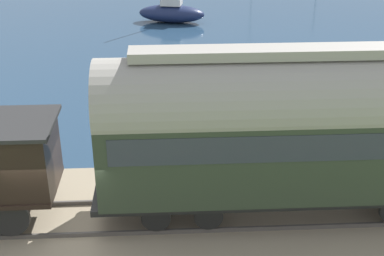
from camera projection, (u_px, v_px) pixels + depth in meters
name	position (u px, v px, depth m)	size (l,w,h in m)	color
ground_plane	(67.00, 236.00, 14.41)	(200.00, 200.00, 0.00)	#516B38
rail_embankment	(68.00, 225.00, 14.56)	(5.64, 56.00, 0.47)	gray
passenger_coach	(303.00, 125.00, 13.63)	(2.23, 10.85, 4.64)	black
sailboat_navy	(172.00, 13.00, 34.57)	(2.50, 4.54, 5.73)	#192347
rowboat_mid_harbor	(247.00, 66.00, 26.37)	(1.16, 2.33, 0.38)	#B7B2A3
rowboat_off_pier	(265.00, 138.00, 19.35)	(2.40, 2.38, 0.35)	beige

